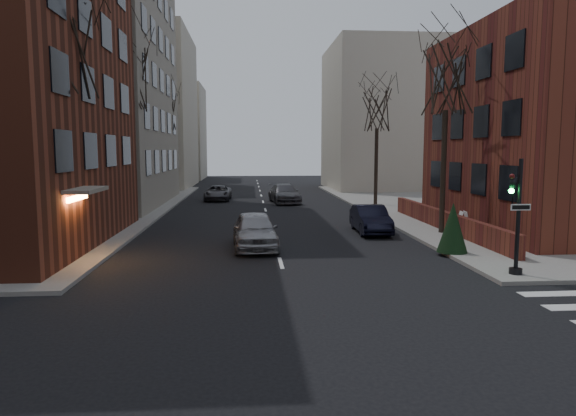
{
  "coord_description": "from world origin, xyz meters",
  "views": [
    {
      "loc": [
        -1.25,
        -7.8,
        4.45
      ],
      "look_at": [
        0.41,
        13.64,
        2.0
      ],
      "focal_mm": 32.0,
      "sensor_mm": 36.0,
      "label": 1
    }
  ],
  "objects_px": {
    "tree_right_a": "(446,79)",
    "streetlamp_near": "(125,153)",
    "parked_sedan": "(370,219)",
    "tree_left_c": "(164,110)",
    "car_lane_far": "(218,193)",
    "car_lane_silver": "(255,230)",
    "streetlamp_far": "(175,152)",
    "tree_left_a": "(59,49)",
    "tree_right_b": "(377,109)",
    "car_lane_gray": "(284,194)",
    "tree_left_b": "(128,79)",
    "sandwich_board": "(463,220)",
    "evergreen_shrub": "(453,227)",
    "traffic_signal": "(516,224)"
  },
  "relations": [
    {
      "from": "parked_sedan",
      "to": "tree_right_a",
      "type": "bearing_deg",
      "value": -15.06
    },
    {
      "from": "traffic_signal",
      "to": "evergreen_shrub",
      "type": "relative_size",
      "value": 1.9
    },
    {
      "from": "parked_sedan",
      "to": "car_lane_far",
      "type": "xyz_separation_m",
      "value": [
        -9.19,
        18.5,
        -0.08
      ]
    },
    {
      "from": "streetlamp_near",
      "to": "streetlamp_far",
      "type": "distance_m",
      "value": 20.0
    },
    {
      "from": "tree_right_b",
      "to": "evergreen_shrub",
      "type": "xyz_separation_m",
      "value": [
        -1.5,
        -19.1,
        -6.39
      ]
    },
    {
      "from": "streetlamp_far",
      "to": "tree_right_a",
      "type": "bearing_deg",
      "value": -54.69
    },
    {
      "from": "car_lane_silver",
      "to": "streetlamp_near",
      "type": "bearing_deg",
      "value": 134.07
    },
    {
      "from": "tree_left_c",
      "to": "tree_right_a",
      "type": "xyz_separation_m",
      "value": [
        17.6,
        -22.0,
        0.0
      ]
    },
    {
      "from": "traffic_signal",
      "to": "tree_left_a",
      "type": "bearing_deg",
      "value": 163.35
    },
    {
      "from": "car_lane_silver",
      "to": "traffic_signal",
      "type": "bearing_deg",
      "value": -37.5
    },
    {
      "from": "car_lane_gray",
      "to": "car_lane_far",
      "type": "distance_m",
      "value": 6.23
    },
    {
      "from": "streetlamp_near",
      "to": "car_lane_far",
      "type": "xyz_separation_m",
      "value": [
        4.28,
        15.55,
        -3.58
      ]
    },
    {
      "from": "car_lane_gray",
      "to": "tree_left_b",
      "type": "bearing_deg",
      "value": -145.96
    },
    {
      "from": "streetlamp_near",
      "to": "streetlamp_far",
      "type": "relative_size",
      "value": 1.0
    },
    {
      "from": "traffic_signal",
      "to": "car_lane_gray",
      "type": "distance_m",
      "value": 26.74
    },
    {
      "from": "tree_right_a",
      "to": "tree_left_c",
      "type": "bearing_deg",
      "value": 128.66
    },
    {
      "from": "car_lane_silver",
      "to": "car_lane_far",
      "type": "xyz_separation_m",
      "value": [
        -2.94,
        22.36,
        -0.17
      ]
    },
    {
      "from": "car_lane_silver",
      "to": "tree_left_a",
      "type": "bearing_deg",
      "value": -173.97
    },
    {
      "from": "streetlamp_far",
      "to": "car_lane_gray",
      "type": "distance_m",
      "value": 12.67
    },
    {
      "from": "parked_sedan",
      "to": "sandwich_board",
      "type": "distance_m",
      "value": 5.0
    },
    {
      "from": "parked_sedan",
      "to": "car_lane_silver",
      "type": "xyz_separation_m",
      "value": [
        -6.25,
        -3.85,
        0.08
      ]
    },
    {
      "from": "tree_left_a",
      "to": "sandwich_board",
      "type": "xyz_separation_m",
      "value": [
        19.06,
        4.7,
        -7.81
      ]
    },
    {
      "from": "tree_right_b",
      "to": "car_lane_far",
      "type": "bearing_deg",
      "value": 156.41
    },
    {
      "from": "streetlamp_near",
      "to": "parked_sedan",
      "type": "height_order",
      "value": "streetlamp_near"
    },
    {
      "from": "car_lane_silver",
      "to": "car_lane_far",
      "type": "height_order",
      "value": "car_lane_silver"
    },
    {
      "from": "car_lane_silver",
      "to": "tree_right_b",
      "type": "bearing_deg",
      "value": 57.16
    },
    {
      "from": "tree_right_a",
      "to": "streetlamp_near",
      "type": "distance_m",
      "value": 17.87
    },
    {
      "from": "car_lane_far",
      "to": "streetlamp_far",
      "type": "bearing_deg",
      "value": 135.9
    },
    {
      "from": "tree_right_a",
      "to": "streetlamp_near",
      "type": "relative_size",
      "value": 1.55
    },
    {
      "from": "parked_sedan",
      "to": "sandwich_board",
      "type": "height_order",
      "value": "parked_sedan"
    },
    {
      "from": "tree_right_b",
      "to": "car_lane_gray",
      "type": "xyz_separation_m",
      "value": [
        -7.03,
        2.99,
        -6.81
      ]
    },
    {
      "from": "traffic_signal",
      "to": "car_lane_far",
      "type": "height_order",
      "value": "traffic_signal"
    },
    {
      "from": "streetlamp_near",
      "to": "car_lane_silver",
      "type": "bearing_deg",
      "value": -43.27
    },
    {
      "from": "tree_left_a",
      "to": "tree_right_a",
      "type": "xyz_separation_m",
      "value": [
        17.6,
        4.0,
        -0.44
      ]
    },
    {
      "from": "tree_right_a",
      "to": "car_lane_silver",
      "type": "bearing_deg",
      "value": -164.0
    },
    {
      "from": "traffic_signal",
      "to": "car_lane_silver",
      "type": "height_order",
      "value": "traffic_signal"
    },
    {
      "from": "tree_left_b",
      "to": "evergreen_shrub",
      "type": "height_order",
      "value": "tree_left_b"
    },
    {
      "from": "tree_left_a",
      "to": "streetlamp_near",
      "type": "bearing_deg",
      "value": 85.71
    },
    {
      "from": "parked_sedan",
      "to": "evergreen_shrub",
      "type": "distance_m",
      "value": 6.5
    },
    {
      "from": "tree_left_a",
      "to": "tree_right_b",
      "type": "xyz_separation_m",
      "value": [
        17.6,
        18.0,
        -0.88
      ]
    },
    {
      "from": "car_lane_silver",
      "to": "tree_left_b",
      "type": "bearing_deg",
      "value": 123.26
    },
    {
      "from": "tree_left_c",
      "to": "car_lane_far",
      "type": "bearing_deg",
      "value": -26.61
    },
    {
      "from": "sandwich_board",
      "to": "evergreen_shrub",
      "type": "height_order",
      "value": "evergreen_shrub"
    },
    {
      "from": "car_lane_gray",
      "to": "car_lane_silver",
      "type": "bearing_deg",
      "value": -104.22
    },
    {
      "from": "traffic_signal",
      "to": "tree_right_a",
      "type": "xyz_separation_m",
      "value": [
        0.86,
        9.01,
        6.12
      ]
    },
    {
      "from": "tree_left_a",
      "to": "tree_right_b",
      "type": "relative_size",
      "value": 1.12
    },
    {
      "from": "traffic_signal",
      "to": "tree_right_b",
      "type": "bearing_deg",
      "value": 87.85
    },
    {
      "from": "car_lane_gray",
      "to": "sandwich_board",
      "type": "relative_size",
      "value": 5.21
    },
    {
      "from": "streetlamp_far",
      "to": "car_lane_silver",
      "type": "distance_m",
      "value": 27.97
    },
    {
      "from": "streetlamp_far",
      "to": "car_lane_far",
      "type": "xyz_separation_m",
      "value": [
        4.28,
        -4.45,
        -3.58
      ]
    }
  ]
}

